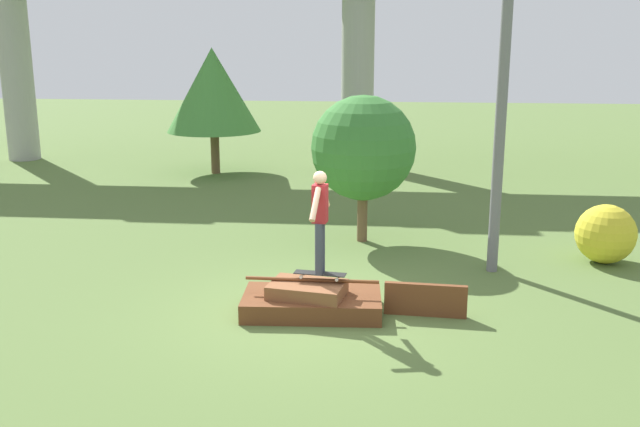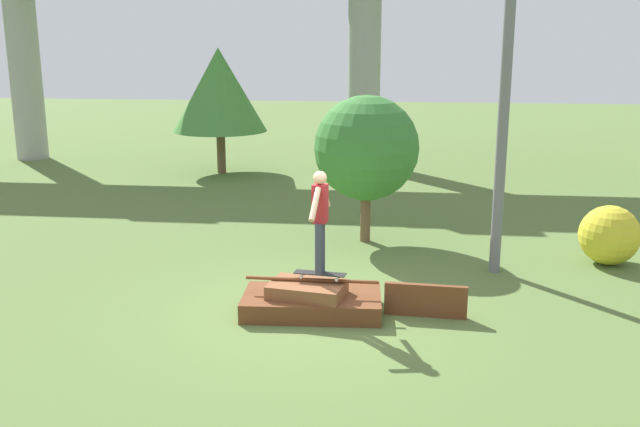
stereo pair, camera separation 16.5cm
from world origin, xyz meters
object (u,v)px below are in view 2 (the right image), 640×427
at_px(skater, 320,215).
at_px(utility_pole, 508,33).
at_px(bush_yellow_flowering, 609,235).
at_px(skateboard, 320,274).
at_px(tree_behind_right, 219,90).
at_px(tree_behind_left, 366,148).

height_order(skater, utility_pole, utility_pole).
bearing_deg(bush_yellow_flowering, utility_pole, -161.65).
relative_size(skateboard, bush_yellow_flowering, 0.73).
bearing_deg(skateboard, utility_pole, 39.11).
distance_m(skateboard, utility_pole, 5.36).
bearing_deg(bush_yellow_flowering, tree_behind_right, 138.77).
bearing_deg(tree_behind_left, skateboard, -96.47).
bearing_deg(utility_pole, bush_yellow_flowering, 18.35).
bearing_deg(tree_behind_right, bush_yellow_flowering, -41.23).
height_order(skateboard, tree_behind_left, tree_behind_left).
bearing_deg(utility_pole, tree_behind_right, 129.11).
distance_m(tree_behind_left, tree_behind_right, 9.16).
height_order(tree_behind_left, bush_yellow_flowering, tree_behind_left).
xyz_separation_m(tree_behind_left, bush_yellow_flowering, (4.76, -1.07, -1.45)).
distance_m(skater, bush_yellow_flowering, 6.22).
relative_size(tree_behind_left, bush_yellow_flowering, 2.72).
relative_size(skateboard, tree_behind_left, 0.27).
bearing_deg(skateboard, bush_yellow_flowering, 31.30).
xyz_separation_m(skater, bush_yellow_flowering, (5.25, 3.19, -1.03)).
relative_size(tree_behind_right, bush_yellow_flowering, 3.48).
height_order(utility_pole, tree_behind_right, utility_pole).
relative_size(skater, tree_behind_left, 0.52).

